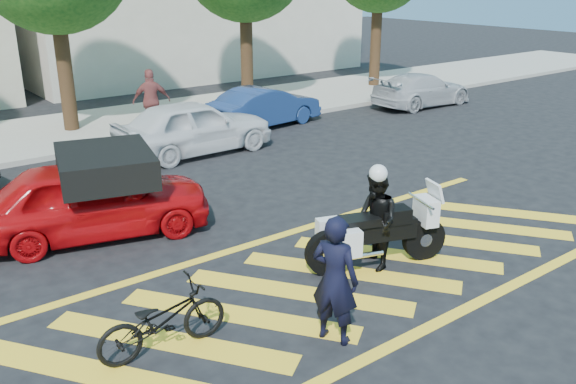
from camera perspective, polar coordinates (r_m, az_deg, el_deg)
ground at (r=9.93m, az=3.67°, el=-8.31°), size 90.00×90.00×0.00m
sidewalk at (r=19.99m, az=-19.52°, el=5.37°), size 60.00×5.00×0.15m
crosswalk at (r=9.91m, az=3.50°, el=-8.36°), size 12.33×4.00×0.01m
officer_bike at (r=8.06m, az=4.41°, el=-8.18°), size 0.66×0.77×1.80m
bicycle at (r=8.18m, az=-11.66°, el=-11.65°), size 1.79×0.72×0.92m
police_motorcycle at (r=10.23m, az=8.18°, el=-3.83°), size 2.45×1.25×1.12m
officer_moto at (r=10.12m, az=8.21°, el=-2.71°), size 0.86×0.97×1.67m
red_convertible at (r=11.86m, az=-17.86°, el=-0.60°), size 4.59×2.75×1.46m
parked_mid_right at (r=16.79m, az=-8.81°, el=6.06°), size 4.41×1.82×1.50m
parked_right at (r=19.70m, az=-2.17°, el=7.98°), size 3.98×1.76×1.27m
parked_far_right at (r=23.36m, az=12.41°, el=9.33°), size 4.20×1.79×1.21m
pedestrian_right at (r=18.74m, az=-12.64°, el=8.32°), size 1.19×0.80×1.88m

